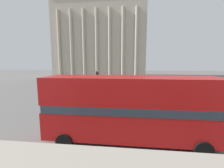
{
  "coord_description": "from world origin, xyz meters",
  "views": [
    {
      "loc": [
        -1.0,
        -2.12,
        4.87
      ],
      "look_at": [
        -3.04,
        15.77,
        2.38
      ],
      "focal_mm": 24.0,
      "sensor_mm": 36.0,
      "label": 1
    }
  ],
  "objects_px": {
    "double_decker_bus": "(131,107)",
    "traffic_light_near": "(134,98)",
    "car_black": "(89,89)",
    "plaza_building_left": "(101,41)",
    "car_white": "(105,84)",
    "traffic_light_mid": "(97,81)",
    "pedestrian_yellow": "(102,80)",
    "pedestrian_blue": "(149,84)"
  },
  "relations": [
    {
      "from": "car_white",
      "to": "car_black",
      "type": "xyz_separation_m",
      "value": [
        -1.78,
        -6.14,
        0.0
      ]
    },
    {
      "from": "traffic_light_mid",
      "to": "car_white",
      "type": "relative_size",
      "value": 0.91
    },
    {
      "from": "double_decker_bus",
      "to": "car_black",
      "type": "bearing_deg",
      "value": 114.01
    },
    {
      "from": "traffic_light_mid",
      "to": "car_black",
      "type": "bearing_deg",
      "value": 119.1
    },
    {
      "from": "car_black",
      "to": "pedestrian_blue",
      "type": "height_order",
      "value": "pedestrian_blue"
    },
    {
      "from": "traffic_light_near",
      "to": "pedestrian_blue",
      "type": "bearing_deg",
      "value": 78.49
    },
    {
      "from": "double_decker_bus",
      "to": "traffic_light_mid",
      "type": "bearing_deg",
      "value": 112.04
    },
    {
      "from": "car_black",
      "to": "pedestrian_yellow",
      "type": "height_order",
      "value": "pedestrian_yellow"
    },
    {
      "from": "double_decker_bus",
      "to": "plaza_building_left",
      "type": "relative_size",
      "value": 0.33
    },
    {
      "from": "double_decker_bus",
      "to": "car_white",
      "type": "relative_size",
      "value": 2.42
    },
    {
      "from": "plaza_building_left",
      "to": "car_black",
      "type": "distance_m",
      "value": 33.67
    },
    {
      "from": "pedestrian_yellow",
      "to": "pedestrian_blue",
      "type": "xyz_separation_m",
      "value": [
        10.17,
        -6.22,
        -0.02
      ]
    },
    {
      "from": "traffic_light_near",
      "to": "car_white",
      "type": "relative_size",
      "value": 0.78
    },
    {
      "from": "traffic_light_near",
      "to": "pedestrian_blue",
      "type": "relative_size",
      "value": 2.01
    },
    {
      "from": "double_decker_bus",
      "to": "car_white",
      "type": "xyz_separation_m",
      "value": [
        -4.88,
        21.17,
        -1.57
      ]
    },
    {
      "from": "car_white",
      "to": "pedestrian_yellow",
      "type": "height_order",
      "value": "pedestrian_yellow"
    },
    {
      "from": "car_black",
      "to": "pedestrian_yellow",
      "type": "xyz_separation_m",
      "value": [
        0.22,
        10.9,
        0.25
      ]
    },
    {
      "from": "traffic_light_mid",
      "to": "car_black",
      "type": "distance_m",
      "value": 4.86
    },
    {
      "from": "traffic_light_mid",
      "to": "car_white",
      "type": "distance_m",
      "value": 10.25
    },
    {
      "from": "car_black",
      "to": "pedestrian_blue",
      "type": "bearing_deg",
      "value": 31.8
    },
    {
      "from": "traffic_light_mid",
      "to": "pedestrian_yellow",
      "type": "distance_m",
      "value": 15.06
    },
    {
      "from": "traffic_light_near",
      "to": "pedestrian_blue",
      "type": "height_order",
      "value": "traffic_light_near"
    },
    {
      "from": "pedestrian_yellow",
      "to": "pedestrian_blue",
      "type": "height_order",
      "value": "pedestrian_yellow"
    },
    {
      "from": "traffic_light_mid",
      "to": "pedestrian_yellow",
      "type": "relative_size",
      "value": 2.3
    },
    {
      "from": "plaza_building_left",
      "to": "car_black",
      "type": "height_order",
      "value": "plaza_building_left"
    },
    {
      "from": "double_decker_bus",
      "to": "traffic_light_near",
      "type": "bearing_deg",
      "value": 84.23
    },
    {
      "from": "double_decker_bus",
      "to": "pedestrian_blue",
      "type": "bearing_deg",
      "value": 79.42
    },
    {
      "from": "traffic_light_mid",
      "to": "double_decker_bus",
      "type": "bearing_deg",
      "value": -68.1
    },
    {
      "from": "double_decker_bus",
      "to": "traffic_light_mid",
      "type": "distance_m",
      "value": 11.95
    },
    {
      "from": "double_decker_bus",
      "to": "traffic_light_near",
      "type": "distance_m",
      "value": 2.85
    },
    {
      "from": "traffic_light_near",
      "to": "traffic_light_mid",
      "type": "xyz_separation_m",
      "value": [
        -4.75,
        8.25,
        0.35
      ]
    },
    {
      "from": "traffic_light_mid",
      "to": "pedestrian_yellow",
      "type": "xyz_separation_m",
      "value": [
        -1.98,
        14.85,
        -1.54
      ]
    },
    {
      "from": "double_decker_bus",
      "to": "car_black",
      "type": "height_order",
      "value": "double_decker_bus"
    },
    {
      "from": "traffic_light_mid",
      "to": "pedestrian_blue",
      "type": "distance_m",
      "value": 12.0
    },
    {
      "from": "pedestrian_yellow",
      "to": "traffic_light_mid",
      "type": "bearing_deg",
      "value": 173.14
    },
    {
      "from": "double_decker_bus",
      "to": "traffic_light_near",
      "type": "xyz_separation_m",
      "value": [
        0.29,
        2.83,
        -0.12
      ]
    },
    {
      "from": "traffic_light_near",
      "to": "car_black",
      "type": "bearing_deg",
      "value": 119.66
    },
    {
      "from": "traffic_light_near",
      "to": "car_black",
      "type": "distance_m",
      "value": 14.11
    },
    {
      "from": "traffic_light_near",
      "to": "traffic_light_mid",
      "type": "height_order",
      "value": "traffic_light_mid"
    },
    {
      "from": "plaza_building_left",
      "to": "car_white",
      "type": "distance_m",
      "value": 28.38
    },
    {
      "from": "plaza_building_left",
      "to": "car_black",
      "type": "bearing_deg",
      "value": -83.26
    },
    {
      "from": "plaza_building_left",
      "to": "pedestrian_blue",
      "type": "xyz_separation_m",
      "value": [
        14.07,
        -26.47,
        -12.0
      ]
    }
  ]
}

